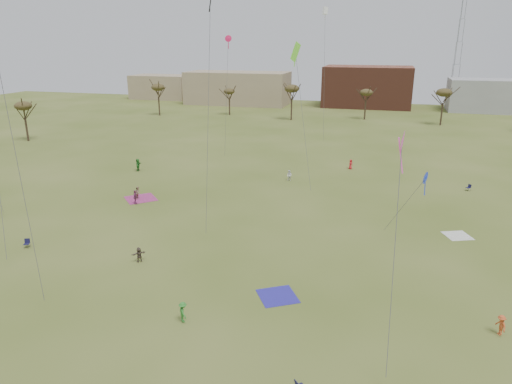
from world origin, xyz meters
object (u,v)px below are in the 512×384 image
(flyer_near_center, at_px, (183,312))
(camp_chair_left, at_px, (27,245))
(radio_tower, at_px, (459,41))
(camp_chair_right, at_px, (468,189))

(flyer_near_center, xyz_separation_m, camp_chair_left, (-19.94, 7.48, -0.52))
(flyer_near_center, distance_m, radio_tower, 132.35)
(camp_chair_left, relative_size, camp_chair_right, 1.00)
(flyer_near_center, height_order, camp_chair_left, flyer_near_center)
(camp_chair_left, height_order, radio_tower, radio_tower)
(flyer_near_center, height_order, radio_tower, radio_tower)
(flyer_near_center, bearing_deg, camp_chair_right, -72.99)
(camp_chair_left, bearing_deg, flyer_near_center, -42.38)
(camp_chair_left, relative_size, radio_tower, 0.02)
(camp_chair_left, bearing_deg, camp_chair_right, 13.48)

